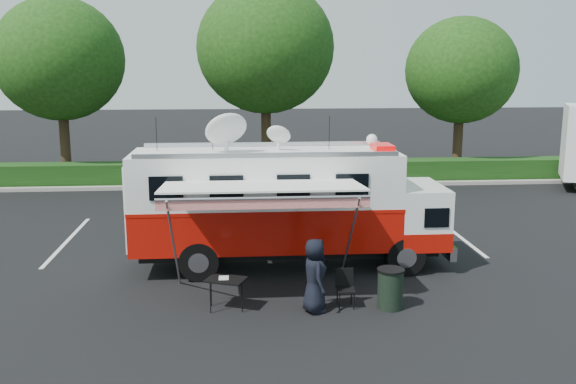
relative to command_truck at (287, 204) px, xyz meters
name	(u,v)px	position (x,y,z in m)	size (l,w,h in m)	color
ground_plane	(290,266)	(0.07, 0.00, -1.68)	(120.00, 120.00, 0.00)	black
back_border	(291,69)	(1.21, 12.90, 3.32)	(60.00, 6.14, 8.87)	#9E998E
stall_lines	(266,236)	(-0.43, 3.00, -1.68)	(24.12, 5.50, 0.01)	silver
command_truck	(287,204)	(0.00, 0.00, 0.00)	(8.17, 2.25, 3.93)	black
awning	(262,190)	(-0.73, -2.34, 0.84)	(4.46, 2.33, 2.70)	white
person	(314,311)	(0.34, -3.20, -1.68)	(0.79, 0.52, 1.62)	black
folding_table	(226,281)	(-1.55, -2.92, -1.03)	(0.98, 0.85, 0.70)	black
folding_chair	(345,284)	(1.06, -2.92, -1.19)	(0.41, 0.43, 0.84)	black
trash_bin	(390,288)	(2.02, -3.15, -1.23)	(0.60, 0.60, 0.90)	black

